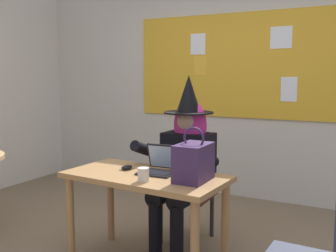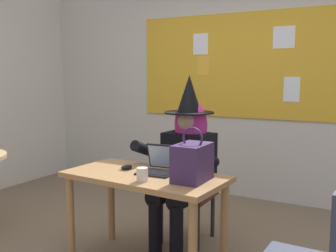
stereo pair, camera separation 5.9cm
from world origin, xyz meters
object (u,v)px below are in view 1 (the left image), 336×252
Objects in this scene: person_costumed at (185,154)px; computer_mouse at (127,167)px; handbag at (194,162)px; coffee_mug at (143,175)px; laptop at (159,166)px; chair_at_desk at (191,183)px; desk_main at (146,188)px.

person_costumed is 13.89× the size of computer_mouse.
handbag is 0.36m from coffee_mug.
chair_at_desk is at bearing 86.29° from laptop.
chair_at_desk is 8.47× the size of computer_mouse.
computer_mouse is 0.38m from coffee_mug.
person_costumed is 3.82× the size of handbag.
handbag is at bearing -20.20° from laptop.
desk_main is 3.27× the size of handbag.
person_costumed is 0.45m from laptop.
handbag is at bearing 30.15° from coffee_mug.
coffee_mug is at bearing -63.25° from desk_main.
handbag is at bearing 24.32° from chair_at_desk.
person_costumed is 0.72m from coffee_mug.
chair_at_desk reaches higher than computer_mouse.
computer_mouse is at bearing 164.60° from desk_main.
person_costumed is 0.56m from computer_mouse.
chair_at_desk is (0.07, 0.66, -0.12)m from desk_main.
computer_mouse is (-0.27, -0.61, 0.24)m from chair_at_desk.
laptop is at bearing -1.45° from chair_at_desk.
desk_main is 13.00× the size of coffee_mug.
chair_at_desk is at bearing -177.51° from person_costumed.
handbag reaches higher than computer_mouse.
desk_main is 11.88× the size of computer_mouse.
person_costumed is at bearing 83.00° from desk_main.
laptop is at bearing 52.75° from desk_main.
computer_mouse is at bearing -176.87° from laptop.
handbag is (0.32, -0.55, 0.07)m from person_costumed.
chair_at_desk is 0.64m from laptop.
person_costumed is at bearing 73.11° from computer_mouse.
laptop reaches higher than chair_at_desk.
desk_main is 0.68m from chair_at_desk.
person_costumed is at bearing 86.42° from laptop.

